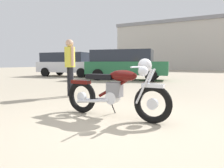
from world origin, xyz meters
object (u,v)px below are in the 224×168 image
object	(u,v)px
bystander	(70,62)
pale_sedan_back	(125,64)
silver_sedan_mid	(111,65)
dark_sedan_left	(68,64)
vintage_motorcycle	(117,90)

from	to	relation	value
bystander	pale_sedan_back	distance (m)	6.24
bystander	silver_sedan_mid	world-z (taller)	silver_sedan_mid
dark_sedan_left	pale_sedan_back	bearing A→B (deg)	-16.43
dark_sedan_left	pale_sedan_back	size ratio (longest dim) A/B	0.99
dark_sedan_left	silver_sedan_mid	world-z (taller)	dark_sedan_left
bystander	silver_sedan_mid	distance (m)	12.26
vintage_motorcycle	bystander	world-z (taller)	bystander
pale_sedan_back	silver_sedan_mid	bearing A→B (deg)	115.17
vintage_motorcycle	dark_sedan_left	size ratio (longest dim) A/B	0.43
pale_sedan_back	bystander	bearing A→B (deg)	-91.57
bystander	pale_sedan_back	xyz separation A→B (m)	(-1.07, 6.15, -0.08)
dark_sedan_left	silver_sedan_mid	distance (m)	4.51
bystander	silver_sedan_mid	xyz separation A→B (m)	(-4.86, 11.25, -0.18)
silver_sedan_mid	pale_sedan_back	bearing A→B (deg)	-49.79
vintage_motorcycle	bystander	distance (m)	2.68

